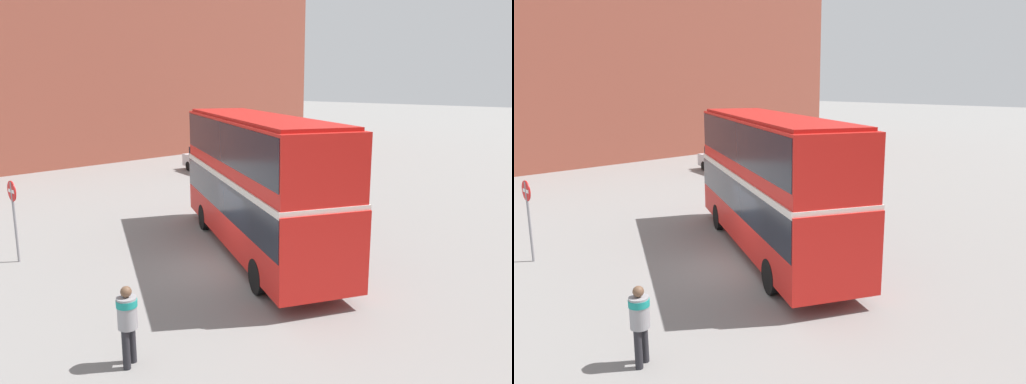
% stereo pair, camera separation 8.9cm
% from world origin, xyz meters
% --- Properties ---
extents(ground_plane, '(240.00, 240.00, 0.00)m').
position_xyz_m(ground_plane, '(0.00, 0.00, 0.00)').
color(ground_plane, gray).
extents(building_row_left, '(8.83, 38.11, 16.66)m').
position_xyz_m(building_row_left, '(-26.15, 12.13, 8.34)').
color(building_row_left, brown).
rests_on(building_row_left, ground_plane).
extents(double_decker_bus, '(10.77, 7.10, 4.76)m').
position_xyz_m(double_decker_bus, '(-0.36, 1.93, 2.73)').
color(double_decker_bus, red).
rests_on(double_decker_bus, ground_plane).
extents(pedestrian_foreground, '(0.60, 0.60, 1.78)m').
position_xyz_m(pedestrian_foreground, '(2.86, -5.16, 1.09)').
color(pedestrian_foreground, '#232328').
rests_on(pedestrian_foreground, ground_plane).
extents(parked_car_kerb_near, '(4.61, 2.61, 1.64)m').
position_xyz_m(parked_car_kerb_near, '(-13.81, 11.17, 0.82)').
color(parked_car_kerb_near, silver).
rests_on(parked_car_kerb_near, ground_plane).
extents(no_entry_sign, '(0.68, 0.08, 2.75)m').
position_xyz_m(no_entry_sign, '(-5.26, -4.37, 1.87)').
color(no_entry_sign, gray).
rests_on(no_entry_sign, ground_plane).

